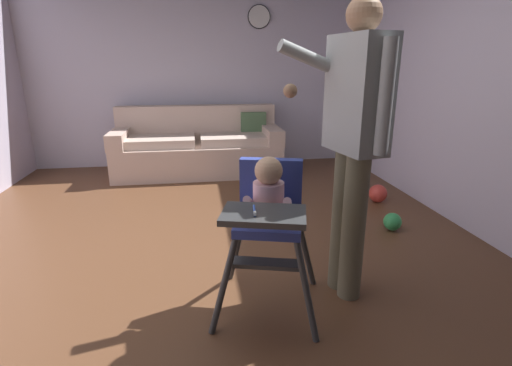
% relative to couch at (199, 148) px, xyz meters
% --- Properties ---
extents(ground, '(6.11, 7.57, 0.10)m').
position_rel_couch_xyz_m(ground, '(0.02, -2.50, -0.38)').
color(ground, brown).
extents(wall_far, '(5.31, 0.06, 2.72)m').
position_rel_couch_xyz_m(wall_far, '(0.02, 0.52, 1.03)').
color(wall_far, silver).
rests_on(wall_far, ground).
extents(wall_right, '(0.06, 6.57, 2.72)m').
position_rel_couch_xyz_m(wall_right, '(2.31, -2.20, 1.03)').
color(wall_right, silver).
rests_on(wall_right, ground).
extents(couch, '(2.14, 0.86, 0.86)m').
position_rel_couch_xyz_m(couch, '(0.00, 0.00, 0.00)').
color(couch, beige).
rests_on(couch, ground).
extents(high_chair, '(0.74, 0.83, 0.93)m').
position_rel_couch_xyz_m(high_chair, '(0.36, -3.10, 0.30)').
color(high_chair, '#333536').
rests_on(high_chair, ground).
extents(adult_standing, '(0.57, 0.50, 1.73)m').
position_rel_couch_xyz_m(adult_standing, '(0.87, -3.01, 0.65)').
color(adult_standing, '#656149').
rests_on(adult_standing, ground).
extents(toy_ball, '(0.19, 0.19, 0.19)m').
position_rel_couch_xyz_m(toy_ball, '(1.84, -1.48, -0.24)').
color(toy_ball, '#D13D33').
rests_on(toy_ball, ground).
extents(toy_ball_second, '(0.16, 0.16, 0.16)m').
position_rel_couch_xyz_m(toy_ball_second, '(1.64, -2.18, -0.25)').
color(toy_ball_second, green).
rests_on(toy_ball_second, ground).
extents(wall_clock, '(0.31, 0.04, 0.31)m').
position_rel_couch_xyz_m(wall_clock, '(0.88, 0.48, 1.67)').
color(wall_clock, white).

